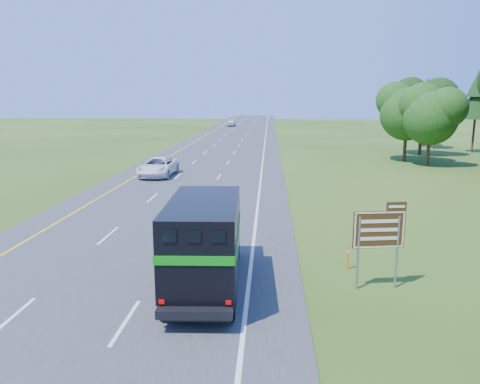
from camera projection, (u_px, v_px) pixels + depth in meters
The scene contains 7 objects.
road at pixel (214, 159), 52.69m from camera, with size 15.00×260.00×0.04m, color #38383A.
lane_markings at pixel (214, 159), 52.69m from camera, with size 11.15×260.00×0.01m.
horse_truck at pixel (205, 239), 16.83m from camera, with size 2.65×7.64×3.34m.
white_suv at pixel (158, 167), 41.11m from camera, with size 2.69×5.83×1.62m, color white.
far_car at pixel (231, 123), 111.78m from camera, with size 1.99×4.94×1.68m, color silver.
exit_sign at pixel (380, 233), 16.68m from camera, with size 1.89×0.34×3.22m.
delineator at pixel (348, 257), 18.89m from camera, with size 0.08×0.04×0.99m.
Camera 1 is at (6.20, -2.09, 6.85)m, focal length 35.00 mm.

